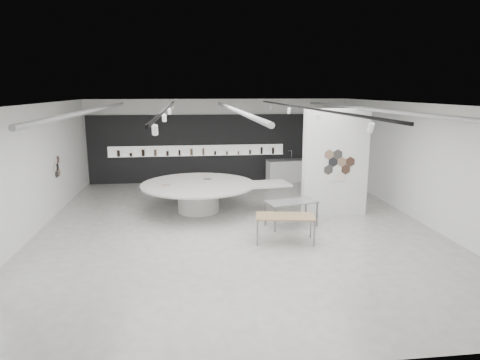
{
  "coord_description": "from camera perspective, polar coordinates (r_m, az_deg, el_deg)",
  "views": [
    {
      "loc": [
        -1.43,
        -12.71,
        4.22
      ],
      "look_at": [
        0.28,
        1.2,
        1.25
      ],
      "focal_mm": 32.0,
      "sensor_mm": 36.0,
      "label": 1
    }
  ],
  "objects": [
    {
      "name": "display_island",
      "position": [
        15.04,
        -5.25,
        -1.76
      ],
      "size": [
        5.45,
        4.47,
        1.02
      ],
      "rotation": [
        0.0,
        0.0,
        0.13
      ],
      "color": "white",
      "rests_on": "ground"
    },
    {
      "name": "back_wall_display",
      "position": [
        19.87,
        -3.06,
        4.22
      ],
      "size": [
        11.8,
        0.27,
        3.1
      ],
      "color": "black",
      "rests_on": "ground"
    },
    {
      "name": "sample_table_stone",
      "position": [
        13.48,
        6.88,
        -3.12
      ],
      "size": [
        1.7,
        1.14,
        0.8
      ],
      "rotation": [
        0.0,
        0.0,
        0.26
      ],
      "color": "gray",
      "rests_on": "ground"
    },
    {
      "name": "sample_table_wood",
      "position": [
        12.07,
        6.03,
        -5.02
      ],
      "size": [
        1.73,
        1.06,
        0.76
      ],
      "rotation": [
        0.0,
        0.0,
        -0.16
      ],
      "color": "#94754C",
      "rests_on": "ground"
    },
    {
      "name": "room",
      "position": [
        12.96,
        -1.0,
        2.44
      ],
      "size": [
        12.02,
        14.02,
        3.82
      ],
      "color": "#B6B4AC",
      "rests_on": "ground"
    },
    {
      "name": "partition_column",
      "position": [
        14.77,
        12.6,
        2.25
      ],
      "size": [
        2.2,
        0.38,
        3.6
      ],
      "color": "white",
      "rests_on": "ground"
    },
    {
      "name": "kitchen_counter",
      "position": [
        20.1,
        6.13,
        1.28
      ],
      "size": [
        1.88,
        0.94,
        1.42
      ],
      "rotation": [
        0.0,
        0.0,
        0.14
      ],
      "color": "white",
      "rests_on": "ground"
    }
  ]
}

